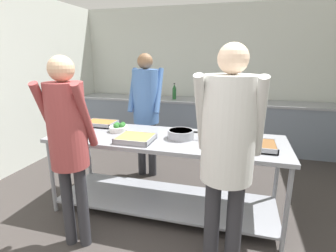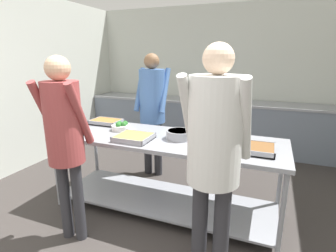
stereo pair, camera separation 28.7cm
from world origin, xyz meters
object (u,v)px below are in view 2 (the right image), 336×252
(broccoli_bowl, at_px, (121,126))
(guest_serving_right, at_px, (64,131))
(guest_serving_left, at_px, (214,144))
(serving_tray_greens, at_px, (250,148))
(water_bottle, at_px, (187,92))
(plate_stack, at_px, (210,144))
(serving_tray_vegetables, at_px, (134,138))
(cook_behind_counter, at_px, (152,102))
(serving_tray_roast, at_px, (106,122))
(sauce_pan, at_px, (180,134))

(broccoli_bowl, xyz_separation_m, guest_serving_right, (-0.05, -0.84, 0.17))
(guest_serving_left, bearing_deg, serving_tray_greens, 72.41)
(serving_tray_greens, height_order, water_bottle, water_bottle)
(plate_stack, bearing_deg, guest_serving_right, -151.38)
(guest_serving_right, bearing_deg, serving_tray_greens, 24.14)
(guest_serving_right, xyz_separation_m, water_bottle, (0.14, 3.09, -0.04))
(serving_tray_vegetables, xyz_separation_m, guest_serving_left, (0.94, -0.53, 0.22))
(cook_behind_counter, bearing_deg, water_bottle, 89.17)
(serving_tray_roast, height_order, sauce_pan, sauce_pan)
(serving_tray_roast, xyz_separation_m, guest_serving_right, (0.28, -1.02, 0.19))
(plate_stack, relative_size, serving_tray_greens, 0.52)
(guest_serving_right, bearing_deg, plate_stack, 28.62)
(sauce_pan, xyz_separation_m, guest_serving_left, (0.52, -0.75, 0.20))
(plate_stack, height_order, serving_tray_greens, plate_stack)
(serving_tray_roast, bearing_deg, sauce_pan, -12.82)
(serving_tray_vegetables, relative_size, serving_tray_greens, 0.83)
(plate_stack, bearing_deg, cook_behind_counter, 137.63)
(serving_tray_roast, xyz_separation_m, serving_tray_vegetables, (0.66, -0.46, 0.00))
(sauce_pan, height_order, guest_serving_left, guest_serving_left)
(guest_serving_left, height_order, cook_behind_counter, guest_serving_left)
(water_bottle, bearing_deg, serving_tray_vegetables, -84.67)
(plate_stack, height_order, guest_serving_right, guest_serving_right)
(broccoli_bowl, distance_m, guest_serving_right, 0.86)
(serving_tray_vegetables, bearing_deg, water_bottle, 95.33)
(sauce_pan, bearing_deg, serving_tray_vegetables, -153.28)
(serving_tray_roast, xyz_separation_m, cook_behind_counter, (0.40, 0.55, 0.19))
(plate_stack, relative_size, guest_serving_left, 0.13)
(broccoli_bowl, distance_m, cook_behind_counter, 0.76)
(sauce_pan, bearing_deg, guest_serving_right, -135.76)
(cook_behind_counter, bearing_deg, sauce_pan, -49.49)
(guest_serving_right, distance_m, cook_behind_counter, 1.58)
(serving_tray_roast, bearing_deg, serving_tray_greens, -10.75)
(serving_tray_roast, bearing_deg, water_bottle, 78.52)
(broccoli_bowl, bearing_deg, serving_tray_vegetables, -40.76)
(guest_serving_right, height_order, water_bottle, guest_serving_right)
(sauce_pan, bearing_deg, broccoli_bowl, 175.18)
(sauce_pan, height_order, guest_serving_right, guest_serving_right)
(guest_serving_left, distance_m, cook_behind_counter, 1.96)
(broccoli_bowl, distance_m, plate_stack, 1.12)
(guest_serving_left, relative_size, cook_behind_counter, 1.03)
(serving_tray_vegetables, height_order, sauce_pan, sauce_pan)
(serving_tray_greens, bearing_deg, plate_stack, -171.98)
(serving_tray_roast, height_order, serving_tray_vegetables, same)
(serving_tray_vegetables, bearing_deg, serving_tray_greens, 5.88)
(guest_serving_right, relative_size, water_bottle, 5.63)
(serving_tray_roast, xyz_separation_m, sauce_pan, (1.08, -0.25, 0.02))
(serving_tray_greens, relative_size, water_bottle, 1.42)
(serving_tray_greens, bearing_deg, broccoli_bowl, 173.81)
(serving_tray_roast, xyz_separation_m, serving_tray_greens, (1.80, -0.34, 0.00))
(plate_stack, bearing_deg, broccoli_bowl, 169.18)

